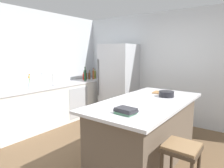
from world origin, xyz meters
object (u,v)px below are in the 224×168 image
mixing_bowl (166,94)px  cutting_board (162,93)px  syrup_bottle (89,76)px  paper_towel_roll (54,79)px  sink_faucet (42,79)px  cookbook_stack (126,111)px  bar_stool (181,156)px  flower_vase (30,84)px  soda_bottle (99,74)px  olive_oil_bottle (95,75)px  hot_sauce_bottle (84,77)px  kitchen_island (146,130)px  refrigerator (119,81)px  wine_bottle (85,75)px  whiskey_bottle (86,76)px  vinegar_bottle (93,75)px

mixing_bowl → cutting_board: bearing=126.5°
syrup_bottle → paper_towel_roll: bearing=-86.8°
sink_faucet → cookbook_stack: 2.69m
bar_stool → flower_vase: (-3.18, 0.19, 0.44)m
paper_towel_roll → soda_bottle: 1.53m
olive_oil_bottle → cookbook_stack: bearing=-42.2°
sink_faucet → hot_sauce_bottle: sink_faucet is taller
kitchen_island → syrup_bottle: syrup_bottle is taller
refrigerator → wine_bottle: size_ratio=5.01×
sink_faucet → olive_oil_bottle: sink_faucet is taller
kitchen_island → whiskey_bottle: bearing=152.9°
kitchen_island → sink_faucet: sink_faucet is taller
vinegar_bottle → hot_sauce_bottle: bearing=-112.7°
vinegar_bottle → olive_oil_bottle: bearing=108.6°
refrigerator → cutting_board: 1.78m
bar_stool → wine_bottle: (-3.12, 1.75, 0.50)m
paper_towel_roll → wine_bottle: size_ratio=0.84×
syrup_bottle → vinegar_bottle: bearing=47.5°
kitchen_island → syrup_bottle: size_ratio=8.15×
flower_vase → paper_towel_roll: bearing=88.3°
refrigerator → paper_towel_roll: refrigerator is taller
bar_stool → flower_vase: size_ratio=2.22×
kitchen_island → paper_towel_roll: paper_towel_roll is taller
wine_bottle → soda_bottle: bearing=88.7°
kitchen_island → syrup_bottle: 2.91m
flower_vase → kitchen_island: bearing=10.2°
vinegar_bottle → whiskey_bottle: (-0.12, -0.18, -0.03)m
bar_stool → mixing_bowl: mixing_bowl is taller
whiskey_bottle → mixing_bowl: whiskey_bottle is taller
paper_towel_roll → soda_bottle: soda_bottle is taller
bar_stool → syrup_bottle: 3.84m
syrup_bottle → cutting_board: syrup_bottle is taller
syrup_bottle → flower_vase: bearing=-88.4°
paper_towel_roll → mixing_bowl: paper_towel_roll is taller
paper_towel_roll → syrup_bottle: size_ratio=1.20×
refrigerator → cutting_board: bearing=-29.2°
flower_vase → soda_bottle: 2.13m
kitchen_island → whiskey_bottle: (-2.54, 1.30, 0.54)m
refrigerator → bar_stool: bearing=-43.0°
soda_bottle → olive_oil_bottle: 0.13m
refrigerator → mixing_bowl: refrigerator is taller
sink_faucet → paper_towel_roll: 0.27m
olive_oil_bottle → whiskey_bottle: size_ratio=1.11×
kitchen_island → vinegar_bottle: bearing=148.6°
flower_vase → olive_oil_bottle: size_ratio=1.08×
bar_stool → whiskey_bottle: 3.82m
bar_stool → cookbook_stack: size_ratio=2.59×
sink_faucet → hot_sauce_bottle: (-0.02, 1.30, -0.07)m
bar_stool → sink_faucet: sink_faucet is taller
sink_faucet → soda_bottle: (0.14, 1.79, -0.03)m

